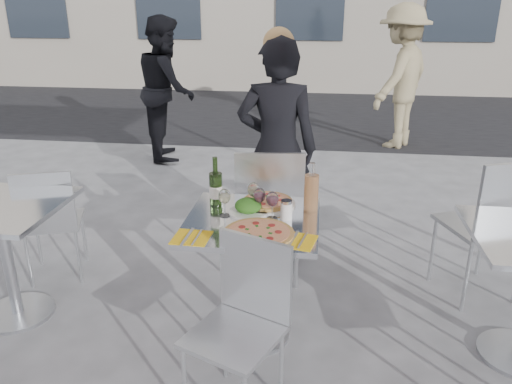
# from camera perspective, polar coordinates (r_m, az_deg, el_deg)

# --- Properties ---
(ground) EXTENTS (80.00, 80.00, 0.00)m
(ground) POSITION_cam_1_polar(r_m,az_deg,el_deg) (3.09, -0.38, -15.90)
(ground) COLOR slate
(street_asphalt) EXTENTS (24.00, 5.00, 0.00)m
(street_asphalt) POSITION_cam_1_polar(r_m,az_deg,el_deg) (9.15, 5.36, 9.14)
(street_asphalt) COLOR black
(street_asphalt) RESTS_ON ground
(main_table) EXTENTS (0.72, 0.72, 0.75)m
(main_table) POSITION_cam_1_polar(r_m,az_deg,el_deg) (2.80, -0.41, -7.04)
(main_table) COLOR #B7BABF
(main_table) RESTS_ON ground
(side_table_left) EXTENTS (0.72, 0.72, 0.75)m
(side_table_left) POSITION_cam_1_polar(r_m,az_deg,el_deg) (3.34, -26.91, -4.68)
(side_table_left) COLOR #B7BABF
(side_table_left) RESTS_ON ground
(chair_far) EXTENTS (0.50, 0.51, 0.98)m
(chair_far) POSITION_cam_1_polar(r_m,az_deg,el_deg) (3.34, 1.48, -1.53)
(chair_far) COLOR silver
(chair_far) RESTS_ON ground
(chair_near) EXTENTS (0.51, 0.52, 0.85)m
(chair_near) POSITION_cam_1_polar(r_m,az_deg,el_deg) (2.39, -1.42, -13.57)
(chair_near) COLOR silver
(chair_near) RESTS_ON ground
(side_chair_lfar) EXTENTS (0.49, 0.49, 0.83)m
(side_chair_lfar) POSITION_cam_1_polar(r_m,az_deg,el_deg) (3.67, -22.52, -2.54)
(side_chair_lfar) COLOR silver
(side_chair_lfar) RESTS_ON ground
(side_chair_rfar) EXTENTS (0.58, 0.59, 0.99)m
(side_chair_rfar) POSITION_cam_1_polar(r_m,az_deg,el_deg) (3.45, 25.49, -2.77)
(side_chair_rfar) COLOR silver
(side_chair_rfar) RESTS_ON ground
(woman_diner) EXTENTS (0.61, 0.41, 1.65)m
(woman_diner) POSITION_cam_1_polar(r_m,az_deg,el_deg) (3.73, 2.42, 4.88)
(woman_diner) COLOR black
(woman_diner) RESTS_ON ground
(pedestrian_a) EXTENTS (0.87, 0.99, 1.72)m
(pedestrian_a) POSITION_cam_1_polar(r_m,az_deg,el_deg) (6.31, -10.18, 11.53)
(pedestrian_a) COLOR black
(pedestrian_a) RESTS_ON ground
(pedestrian_b) EXTENTS (1.20, 1.38, 1.85)m
(pedestrian_b) POSITION_cam_1_polar(r_m,az_deg,el_deg) (6.98, 16.19, 12.48)
(pedestrian_b) COLOR tan
(pedestrian_b) RESTS_ON ground
(pizza_near) EXTENTS (0.36, 0.36, 0.02)m
(pizza_near) POSITION_cam_1_polar(r_m,az_deg,el_deg) (2.52, 0.29, -4.74)
(pizza_near) COLOR tan
(pizza_near) RESTS_ON main_table
(pizza_far) EXTENTS (0.33, 0.33, 0.03)m
(pizza_far) POSITION_cam_1_polar(r_m,az_deg,el_deg) (2.89, 1.33, -1.16)
(pizza_far) COLOR white
(pizza_far) RESTS_ON main_table
(salad_plate) EXTENTS (0.22, 0.22, 0.09)m
(salad_plate) POSITION_cam_1_polar(r_m,az_deg,el_deg) (2.77, -0.89, -1.73)
(salad_plate) COLOR white
(salad_plate) RESTS_ON main_table
(wine_bottle) EXTENTS (0.07, 0.08, 0.29)m
(wine_bottle) POSITION_cam_1_polar(r_m,az_deg,el_deg) (2.85, -4.61, 0.50)
(wine_bottle) COLOR #2E4B1C
(wine_bottle) RESTS_ON main_table
(carafe) EXTENTS (0.08, 0.08, 0.29)m
(carafe) POSITION_cam_1_polar(r_m,az_deg,el_deg) (2.77, 6.33, -0.08)
(carafe) COLOR tan
(carafe) RESTS_ON main_table
(sugar_shaker) EXTENTS (0.06, 0.06, 0.11)m
(sugar_shaker) POSITION_cam_1_polar(r_m,az_deg,el_deg) (2.70, 3.49, -2.02)
(sugar_shaker) COLOR white
(sugar_shaker) RESTS_ON main_table
(wineglass_white_a) EXTENTS (0.07, 0.07, 0.16)m
(wineglass_white_a) POSITION_cam_1_polar(r_m,az_deg,el_deg) (2.72, -3.62, -0.60)
(wineglass_white_a) COLOR white
(wineglass_white_a) RESTS_ON main_table
(wineglass_white_b) EXTENTS (0.07, 0.07, 0.16)m
(wineglass_white_b) POSITION_cam_1_polar(r_m,az_deg,el_deg) (2.81, -0.30, 0.16)
(wineglass_white_b) COLOR white
(wineglass_white_b) RESTS_ON main_table
(wineglass_red_a) EXTENTS (0.07, 0.07, 0.16)m
(wineglass_red_a) POSITION_cam_1_polar(r_m,az_deg,el_deg) (2.72, 0.41, -0.49)
(wineglass_red_a) COLOR white
(wineglass_red_a) RESTS_ON main_table
(wineglass_red_b) EXTENTS (0.07, 0.07, 0.16)m
(wineglass_red_b) POSITION_cam_1_polar(r_m,az_deg,el_deg) (2.67, 1.88, -0.92)
(wineglass_red_b) COLOR white
(wineglass_red_b) RESTS_ON main_table
(napkin_left) EXTENTS (0.19, 0.20, 0.01)m
(napkin_left) POSITION_cam_1_polar(r_m,az_deg,el_deg) (2.52, -7.41, -5.16)
(napkin_left) COLOR yellow
(napkin_left) RESTS_ON main_table
(napkin_right) EXTENTS (0.21, 0.21, 0.01)m
(napkin_right) POSITION_cam_1_polar(r_m,az_deg,el_deg) (2.48, 4.66, -5.53)
(napkin_right) COLOR yellow
(napkin_right) RESTS_ON main_table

